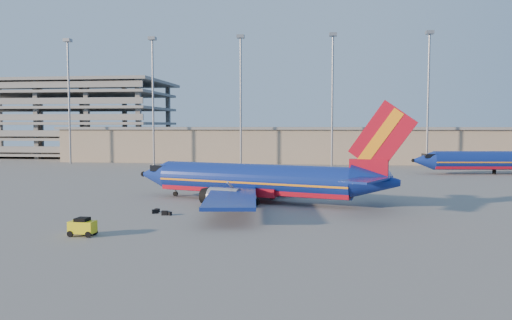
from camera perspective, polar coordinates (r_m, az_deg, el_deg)
The scene contains 8 objects.
ground at distance 65.06m, azimuth -3.46°, elevation -3.90°, with size 220.00×220.00×0.00m, color slate.
terminal_building at distance 121.49m, azimuth 6.13°, elevation 1.80°, with size 122.00×16.00×8.50m.
parking_garage at distance 155.94m, azimuth -21.35°, elevation 4.75°, with size 62.00×32.00×21.40m.
light_mast_row at distance 109.93m, azimuth 3.46°, elevation 8.49°, with size 101.60×1.60×28.65m.
aircraft_main at distance 58.00m, azimuth 0.39°, elevation -2.40°, with size 33.20×31.45×11.56m.
aircraft_second at distance 101.23m, azimuth 26.03°, elevation -0.03°, with size 32.53×12.61×11.03m.
baggage_tug at distance 42.95m, azimuth -19.23°, elevation -7.18°, with size 2.11×1.32×1.48m.
luggage_pile at distance 51.32m, azimuth -10.77°, elevation -5.87°, with size 2.34×2.16×0.44m.
Camera 1 is at (11.61, -63.39, 8.93)m, focal length 35.00 mm.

